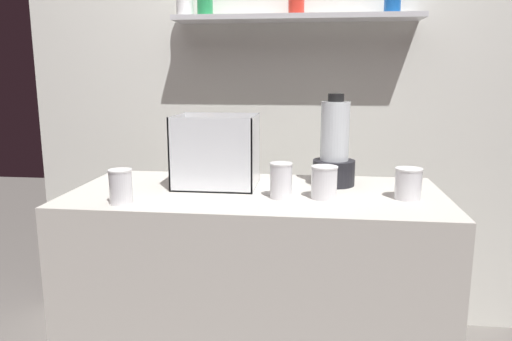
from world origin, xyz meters
name	(u,v)px	position (x,y,z in m)	size (l,w,h in m)	color
counter	(256,301)	(0.00, 0.00, 0.45)	(1.40, 0.64, 0.90)	beige
back_wall_unit	(274,88)	(0.00, 0.77, 1.26)	(2.60, 0.24, 2.50)	silver
carrot_display_bin	(215,164)	(-0.17, 0.07, 0.99)	(0.32, 0.25, 0.28)	white
blender_pitcher	(334,151)	(0.29, 0.15, 1.04)	(0.17, 0.17, 0.36)	black
juice_cup_mango_far_left	(121,189)	(-0.44, -0.23, 0.95)	(0.08, 0.08, 0.12)	white
juice_cup_mango_left	(281,182)	(0.10, -0.09, 0.96)	(0.08, 0.08, 0.13)	white
juice_cup_orange_middle	(324,185)	(0.25, -0.08, 0.95)	(0.09, 0.09, 0.12)	white
juice_cup_pomegranate_right	(408,185)	(0.55, -0.05, 0.95)	(0.10, 0.10, 0.11)	white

